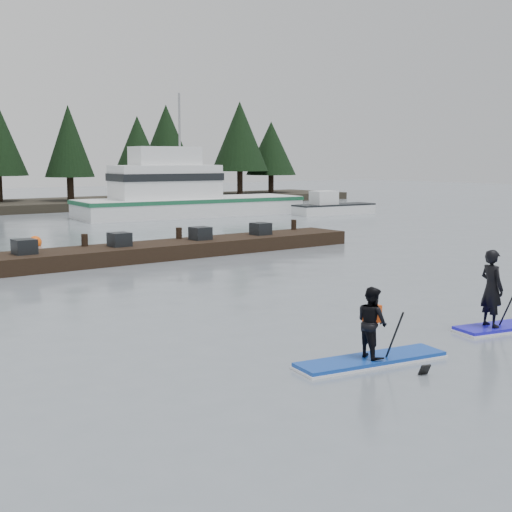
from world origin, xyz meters
TOP-DOWN VIEW (x-y plane):
  - ground at (0.00, 0.00)m, footprint 160.00×160.00m
  - fishing_boat_medium at (12.77, 30.35)m, footprint 15.22×5.80m
  - skiff at (21.53, 25.55)m, footprint 5.90×2.30m
  - floating_dock at (2.03, 14.22)m, footprint 16.64×2.22m
  - buoy_b at (-0.77, 20.61)m, footprint 0.55×0.55m
  - paddleboard_solo at (-2.24, -0.43)m, footprint 3.05×1.31m

SIDE VIEW (x-z plane):
  - ground at x=0.00m, z-range 0.00..0.00m
  - buoy_b at x=-0.77m, z-range -0.28..0.28m
  - floating_dock at x=2.03m, z-range 0.00..0.55m
  - skiff at x=21.53m, z-range 0.00..0.67m
  - paddleboard_solo at x=-2.24m, z-range -0.41..1.46m
  - fishing_boat_medium at x=12.77m, z-range -3.77..5.02m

